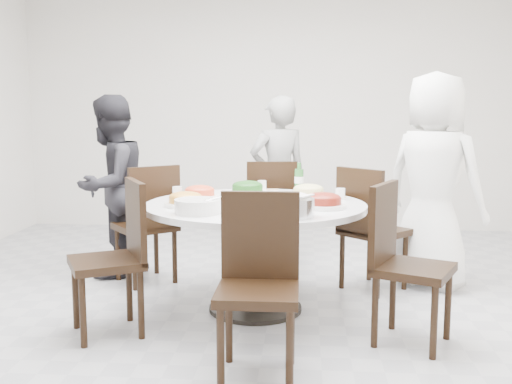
# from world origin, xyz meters

# --- Properties ---
(floor) EXTENTS (6.00, 6.00, 0.01)m
(floor) POSITION_xyz_m (0.00, 0.00, 0.00)
(floor) COLOR #ACACB0
(floor) RESTS_ON ground
(wall_back) EXTENTS (6.00, 0.01, 2.80)m
(wall_back) POSITION_xyz_m (0.00, 3.00, 1.40)
(wall_back) COLOR silver
(wall_back) RESTS_ON ground
(wall_front) EXTENTS (6.00, 0.01, 2.80)m
(wall_front) POSITION_xyz_m (0.00, -3.00, 1.40)
(wall_front) COLOR silver
(wall_front) RESTS_ON ground
(dining_table) EXTENTS (1.50, 1.50, 0.75)m
(dining_table) POSITION_xyz_m (-0.10, 0.11, 0.38)
(dining_table) COLOR white
(dining_table) RESTS_ON floor
(chair_ne) EXTENTS (0.59, 0.59, 0.95)m
(chair_ne) POSITION_xyz_m (0.77, 0.67, 0.47)
(chair_ne) COLOR black
(chair_ne) RESTS_ON floor
(chair_n) EXTENTS (0.47, 0.47, 0.95)m
(chair_n) POSITION_xyz_m (-0.07, 1.24, 0.47)
(chair_n) COLOR black
(chair_n) RESTS_ON floor
(chair_nw) EXTENTS (0.59, 0.59, 0.95)m
(chair_nw) POSITION_xyz_m (-1.03, 0.72, 0.47)
(chair_nw) COLOR black
(chair_nw) RESTS_ON floor
(chair_sw) EXTENTS (0.57, 0.57, 0.95)m
(chair_sw) POSITION_xyz_m (-0.98, -0.40, 0.47)
(chair_sw) COLOR black
(chair_sw) RESTS_ON floor
(chair_s) EXTENTS (0.42, 0.42, 0.95)m
(chair_s) POSITION_xyz_m (-0.00, -0.93, 0.47)
(chair_s) COLOR black
(chair_s) RESTS_ON floor
(chair_se) EXTENTS (0.56, 0.56, 0.95)m
(chair_se) POSITION_xyz_m (0.87, -0.41, 0.47)
(chair_se) COLOR black
(chair_se) RESTS_ON floor
(diner_right) EXTENTS (0.97, 0.92, 1.67)m
(diner_right) POSITION_xyz_m (1.23, 0.80, 0.83)
(diner_right) COLOR white
(diner_right) RESTS_ON floor
(diner_middle) EXTENTS (0.65, 0.55, 1.50)m
(diner_middle) POSITION_xyz_m (-0.01, 1.57, 0.75)
(diner_middle) COLOR black
(diner_middle) RESTS_ON floor
(diner_left) EXTENTS (0.76, 0.86, 1.50)m
(diner_left) POSITION_xyz_m (-1.36, 0.89, 0.75)
(diner_left) COLOR black
(diner_left) RESTS_ON floor
(dish_greens) EXTENTS (0.30, 0.30, 0.08)m
(dish_greens) POSITION_xyz_m (-0.20, 0.55, 0.79)
(dish_greens) COLOR white
(dish_greens) RESTS_ON dining_table
(dish_pale) EXTENTS (0.28, 0.28, 0.07)m
(dish_pale) POSITION_xyz_m (0.26, 0.40, 0.79)
(dish_pale) COLOR white
(dish_pale) RESTS_ON dining_table
(dish_orange) EXTENTS (0.27, 0.27, 0.07)m
(dish_orange) POSITION_xyz_m (-0.51, 0.28, 0.79)
(dish_orange) COLOR white
(dish_orange) RESTS_ON dining_table
(dish_redbrown) EXTENTS (0.30, 0.30, 0.07)m
(dish_redbrown) POSITION_xyz_m (0.35, -0.04, 0.79)
(dish_redbrown) COLOR white
(dish_redbrown) RESTS_ON dining_table
(dish_tofu) EXTENTS (0.28, 0.28, 0.07)m
(dish_tofu) POSITION_xyz_m (-0.55, -0.06, 0.79)
(dish_tofu) COLOR white
(dish_tofu) RESTS_ON dining_table
(rice_bowl) EXTENTS (0.26, 0.26, 0.11)m
(rice_bowl) POSITION_xyz_m (0.16, -0.38, 0.80)
(rice_bowl) COLOR silver
(rice_bowl) RESTS_ON dining_table
(soup_bowl) EXTENTS (0.28, 0.28, 0.09)m
(soup_bowl) POSITION_xyz_m (-0.42, -0.31, 0.79)
(soup_bowl) COLOR white
(soup_bowl) RESTS_ON dining_table
(beverage_bottle) EXTENTS (0.07, 0.07, 0.23)m
(beverage_bottle) POSITION_xyz_m (0.19, 0.62, 0.87)
(beverage_bottle) COLOR #2B6D2E
(beverage_bottle) RESTS_ON dining_table
(tea_cups) EXTENTS (0.07, 0.07, 0.08)m
(tea_cups) POSITION_xyz_m (-0.13, 0.74, 0.79)
(tea_cups) COLOR white
(tea_cups) RESTS_ON dining_table
(chopsticks) EXTENTS (0.24, 0.04, 0.01)m
(chopsticks) POSITION_xyz_m (-0.09, 0.79, 0.76)
(chopsticks) COLOR tan
(chopsticks) RESTS_ON dining_table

